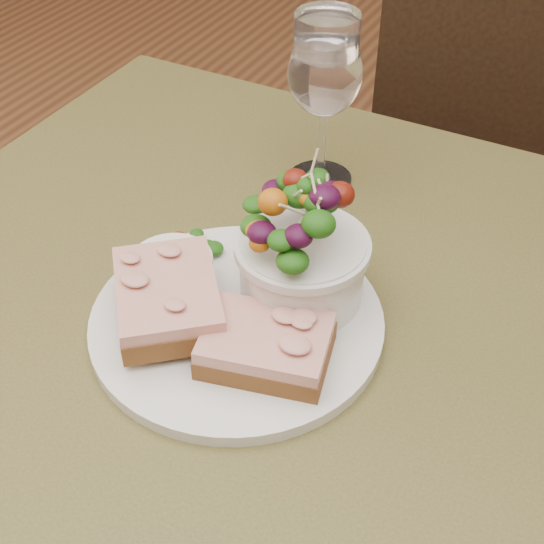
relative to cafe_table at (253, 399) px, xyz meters
The scene contains 9 objects.
cafe_table is the anchor object (origin of this frame).
chair_far 0.81m from the cafe_table, 84.88° to the left, with size 0.53×0.53×0.90m.
dinner_plate 0.11m from the cafe_table, 150.41° to the right, with size 0.26×0.26×0.01m, color silver.
sandwich_front 0.14m from the cafe_table, 46.47° to the right, with size 0.12×0.10×0.03m.
sandwich_back 0.15m from the cafe_table, 151.57° to the right, with size 0.14×0.14×0.03m.
ramekin 0.15m from the cafe_table, behind, with size 0.07×0.07×0.04m.
salad_bowl 0.18m from the cafe_table, 60.18° to the left, with size 0.11×0.11×0.13m.
garnish 0.16m from the cafe_table, 151.03° to the left, with size 0.05×0.04×0.02m.
wine_glass 0.33m from the cafe_table, 100.23° to the left, with size 0.08×0.08×0.18m.
Camera 1 is at (0.24, -0.41, 1.23)m, focal length 50.00 mm.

